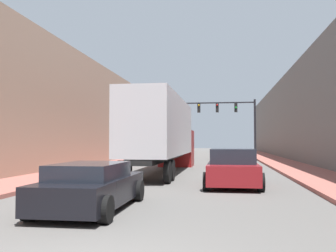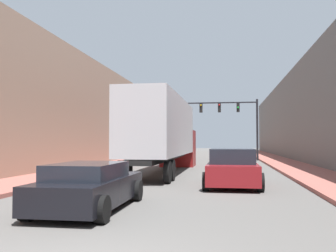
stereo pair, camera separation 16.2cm
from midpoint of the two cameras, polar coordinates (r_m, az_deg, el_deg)
sidewalk_right at (r=34.87m, az=16.75°, el=-5.19°), size 3.02×80.00×0.15m
sidewalk_left at (r=35.63m, az=-4.97°, el=-5.22°), size 3.02×80.00×0.15m
building_right at (r=35.79m, az=23.84°, el=1.87°), size 6.00×80.00×8.75m
building_left at (r=37.00m, az=-11.74°, el=1.20°), size 6.00×80.00×8.24m
semi_truck at (r=22.21m, az=-0.26°, el=-0.97°), size 2.44×14.15×4.26m
sedan_car at (r=10.50m, az=-11.38°, el=-9.02°), size 2.07×4.57×1.27m
suv_car at (r=15.94m, az=10.05°, el=-6.31°), size 2.24×4.88×1.56m
traffic_signal_gantry at (r=37.74m, az=10.38°, el=1.49°), size 7.47×0.35×6.02m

